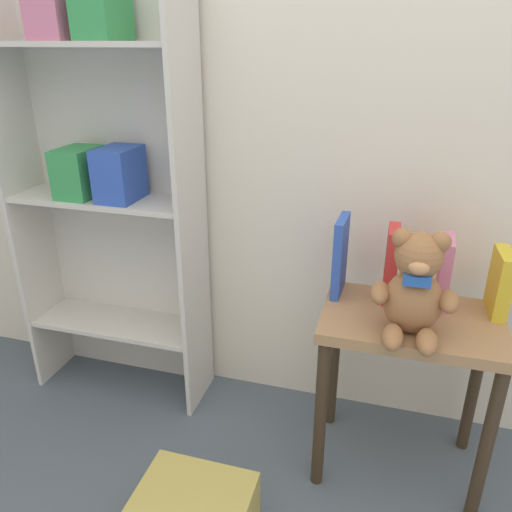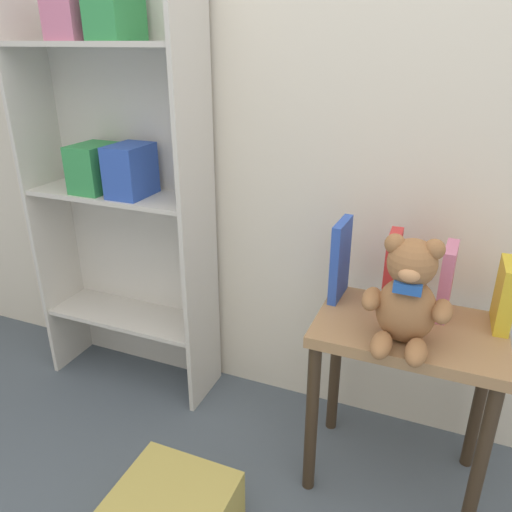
# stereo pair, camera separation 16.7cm
# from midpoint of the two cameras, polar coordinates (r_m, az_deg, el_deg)

# --- Properties ---
(wall_back) EXTENTS (4.80, 0.06, 2.50)m
(wall_back) POSITION_cam_midpoint_polar(r_m,az_deg,el_deg) (1.73, 18.30, 18.00)
(wall_back) COLOR silver
(wall_back) RESTS_ON ground_plane
(bookshelf_side) EXTENTS (0.72, 0.26, 1.67)m
(bookshelf_side) POSITION_cam_midpoint_polar(r_m,az_deg,el_deg) (1.99, -12.98, 10.03)
(bookshelf_side) COLOR beige
(bookshelf_side) RESTS_ON ground_plane
(display_table) EXTENTS (0.55, 0.37, 0.60)m
(display_table) POSITION_cam_midpoint_polar(r_m,az_deg,el_deg) (1.66, 19.52, -11.01)
(display_table) COLOR #9E754C
(display_table) RESTS_ON ground_plane
(teddy_bear) EXTENTS (0.24, 0.22, 0.32)m
(teddy_bear) POSITION_cam_midpoint_polar(r_m,az_deg,el_deg) (1.44, 20.13, -4.50)
(teddy_bear) COLOR #99663D
(teddy_bear) RESTS_ON display_table
(book_standing_blue) EXTENTS (0.03, 0.15, 0.26)m
(book_standing_blue) POSITION_cam_midpoint_polar(r_m,az_deg,el_deg) (1.65, 12.48, -0.47)
(book_standing_blue) COLOR #2D51B7
(book_standing_blue) RESTS_ON display_table
(book_standing_red) EXTENTS (0.04, 0.13, 0.24)m
(book_standing_red) POSITION_cam_midpoint_polar(r_m,az_deg,el_deg) (1.64, 18.08, -1.60)
(book_standing_red) COLOR red
(book_standing_red) RESTS_ON display_table
(book_standing_pink) EXTENTS (0.04, 0.14, 0.23)m
(book_standing_pink) POSITION_cam_midpoint_polar(r_m,az_deg,el_deg) (1.65, 23.69, -2.71)
(book_standing_pink) COLOR #D17093
(book_standing_pink) RESTS_ON display_table
(book_standing_yellow) EXTENTS (0.05, 0.15, 0.20)m
(book_standing_yellow) POSITION_cam_midpoint_polar(r_m,az_deg,el_deg) (1.66, 29.20, -3.99)
(book_standing_yellow) COLOR gold
(book_standing_yellow) RESTS_ON display_table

